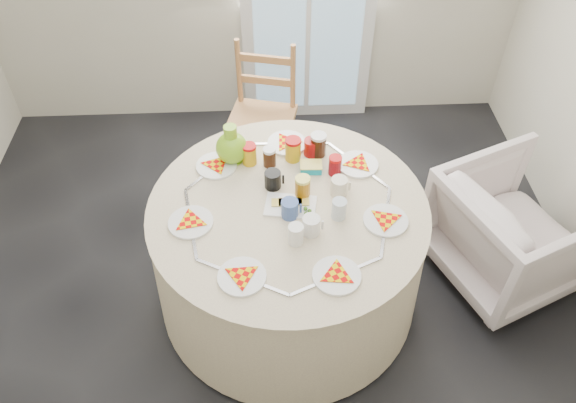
{
  "coord_description": "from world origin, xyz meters",
  "views": [
    {
      "loc": [
        0.06,
        -1.94,
        2.88
      ],
      "look_at": [
        0.16,
        0.1,
        0.8
      ],
      "focal_mm": 35.0,
      "sensor_mm": 36.0,
      "label": 1
    }
  ],
  "objects_px": {
    "table": "(288,253)",
    "wooden_chair": "(261,121)",
    "green_pitcher": "(232,146)",
    "armchair": "(515,228)"
  },
  "relations": [
    {
      "from": "table",
      "to": "wooden_chair",
      "type": "bearing_deg",
      "value": 96.7
    },
    {
      "from": "table",
      "to": "green_pitcher",
      "type": "bearing_deg",
      "value": 127.59
    },
    {
      "from": "armchair",
      "to": "green_pitcher",
      "type": "bearing_deg",
      "value": 57.72
    },
    {
      "from": "wooden_chair",
      "to": "armchair",
      "type": "relative_size",
      "value": 1.23
    },
    {
      "from": "table",
      "to": "green_pitcher",
      "type": "xyz_separation_m",
      "value": [
        -0.3,
        0.38,
        0.49
      ]
    },
    {
      "from": "armchair",
      "to": "green_pitcher",
      "type": "distance_m",
      "value": 1.74
    },
    {
      "from": "table",
      "to": "green_pitcher",
      "type": "height_order",
      "value": "green_pitcher"
    },
    {
      "from": "armchair",
      "to": "green_pitcher",
      "type": "relative_size",
      "value": 3.46
    },
    {
      "from": "green_pitcher",
      "to": "wooden_chair",
      "type": "bearing_deg",
      "value": 101.8
    },
    {
      "from": "wooden_chair",
      "to": "table",
      "type": "bearing_deg",
      "value": -69.65
    }
  ]
}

